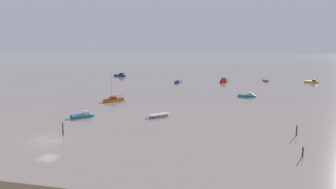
# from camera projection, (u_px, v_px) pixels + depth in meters

# --- Properties ---
(ground_plane) EXTENTS (800.00, 800.00, 0.00)m
(ground_plane) POSITION_uv_depth(u_px,v_px,m) (47.00, 140.00, 40.96)
(ground_plane) COLOR gray
(rowboat_moored_0) EXTENTS (3.95, 4.08, 0.67)m
(rowboat_moored_0) POSITION_uv_depth(u_px,v_px,m) (159.00, 116.00, 54.28)
(rowboat_moored_0) COLOR gray
(rowboat_moored_0) RESTS_ON ground
(motorboat_moored_0) EXTENTS (4.87, 3.63, 1.77)m
(motorboat_moored_0) POSITION_uv_depth(u_px,v_px,m) (313.00, 82.00, 100.71)
(motorboat_moored_0) COLOR gold
(motorboat_moored_0) RESTS_ON ground
(sailboat_moored_0) EXTENTS (5.25, 5.40, 6.44)m
(sailboat_moored_0) POSITION_uv_depth(u_px,v_px,m) (114.00, 100.00, 68.72)
(sailboat_moored_0) COLOR orange
(sailboat_moored_0) RESTS_ON ground
(motorboat_moored_1) EXTENTS (2.04, 4.34, 1.43)m
(motorboat_moored_1) POSITION_uv_depth(u_px,v_px,m) (178.00, 82.00, 100.25)
(motorboat_moored_1) COLOR navy
(motorboat_moored_1) RESTS_ON ground
(motorboat_moored_2) EXTENTS (2.69, 6.12, 2.26)m
(motorboat_moored_2) POSITION_uv_depth(u_px,v_px,m) (224.00, 81.00, 102.21)
(motorboat_moored_2) COLOR red
(motorboat_moored_2) RESTS_ON ground
(motorboat_moored_3) EXTENTS (4.15, 3.93, 1.62)m
(motorboat_moored_3) POSITION_uv_depth(u_px,v_px,m) (85.00, 115.00, 54.05)
(motorboat_moored_3) COLOR #197084
(motorboat_moored_3) RESTS_ON ground
(rowboat_moored_2) EXTENTS (2.32, 4.48, 0.67)m
(rowboat_moored_2) POSITION_uv_depth(u_px,v_px,m) (266.00, 80.00, 105.43)
(rowboat_moored_2) COLOR orange
(rowboat_moored_2) RESTS_ON ground
(motorboat_moored_4) EXTENTS (4.48, 1.62, 1.68)m
(motorboat_moored_4) POSITION_uv_depth(u_px,v_px,m) (249.00, 96.00, 74.42)
(motorboat_moored_4) COLOR #197084
(motorboat_moored_4) RESTS_ON ground
(motorboat_moored_5) EXTENTS (5.78, 3.94, 2.08)m
(motorboat_moored_5) POSITION_uv_depth(u_px,v_px,m) (121.00, 76.00, 119.77)
(motorboat_moored_5) COLOR navy
(motorboat_moored_5) RESTS_ON ground
(mooring_post_near) EXTENTS (0.22, 0.22, 2.09)m
(mooring_post_near) POSITION_uv_depth(u_px,v_px,m) (63.00, 129.00, 43.17)
(mooring_post_near) COLOR #413323
(mooring_post_near) RESTS_ON ground
(mooring_post_left) EXTENTS (0.22, 0.22, 1.35)m
(mooring_post_left) POSITION_uv_depth(u_px,v_px,m) (303.00, 152.00, 35.04)
(mooring_post_left) COLOR #4E3323
(mooring_post_left) RESTS_ON ground
(mooring_post_right) EXTENTS (0.22, 0.22, 1.68)m
(mooring_post_right) POSITION_uv_depth(u_px,v_px,m) (297.00, 130.00, 43.07)
(mooring_post_right) COLOR #4A3323
(mooring_post_right) RESTS_ON ground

